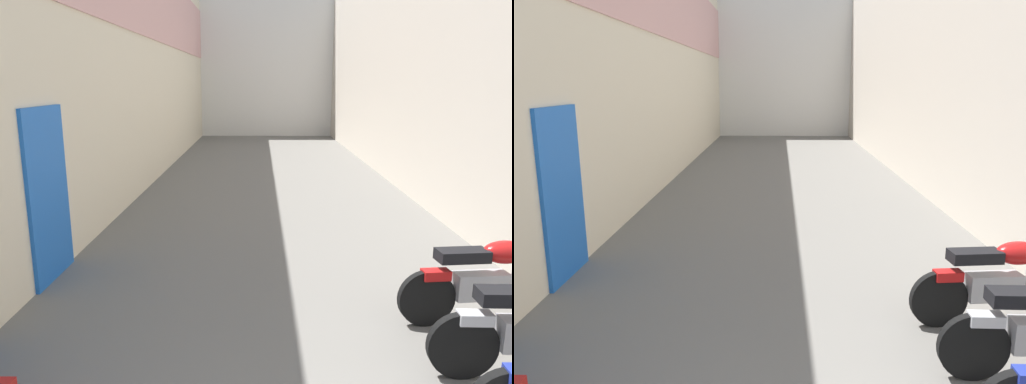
# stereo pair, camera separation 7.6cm
# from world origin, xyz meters

# --- Properties ---
(ground_plane) EXTENTS (38.44, 38.44, 0.00)m
(ground_plane) POSITION_xyz_m (0.00, 9.22, 0.00)
(ground_plane) COLOR #66635E
(building_left) EXTENTS (0.45, 22.44, 6.28)m
(building_left) POSITION_xyz_m (-3.19, 11.16, 3.17)
(building_left) COLOR beige
(building_left) RESTS_ON ground
(building_right) EXTENTS (0.45, 22.44, 6.06)m
(building_right) POSITION_xyz_m (3.19, 11.22, 3.03)
(building_right) COLOR beige
(building_right) RESTS_ON ground
(building_far_end) EXTENTS (8.99, 2.00, 6.76)m
(building_far_end) POSITION_xyz_m (0.00, 23.44, 3.38)
(building_far_end) COLOR silver
(building_far_end) RESTS_ON ground
(motorcycle_fourth) EXTENTS (1.85, 0.58, 1.04)m
(motorcycle_fourth) POSITION_xyz_m (2.05, 4.40, 0.50)
(motorcycle_fourth) COLOR black
(motorcycle_fourth) RESTS_ON ground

